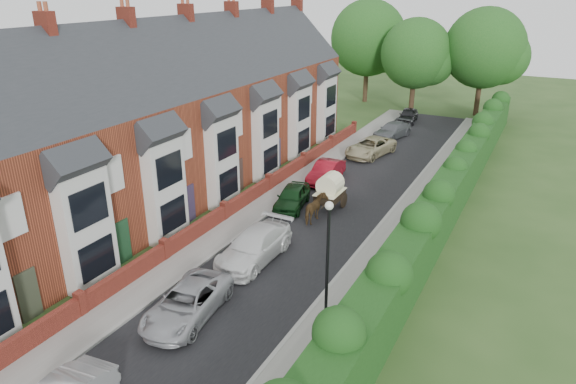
{
  "coord_description": "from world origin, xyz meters",
  "views": [
    {
      "loc": [
        9.76,
        -11.26,
        12.24
      ],
      "look_at": [
        -1.66,
        10.53,
        2.2
      ],
      "focal_mm": 32.0,
      "sensor_mm": 36.0,
      "label": 1
    }
  ],
  "objects_px": {
    "car_silver_b": "(187,303)",
    "car_beige": "(370,147)",
    "car_red": "(326,172)",
    "car_black": "(408,115)",
    "horse": "(316,209)",
    "horse_cart": "(330,189)",
    "car_grey": "(392,130)",
    "car_green": "(292,197)",
    "car_white": "(254,246)",
    "lamppost": "(328,249)"
  },
  "relations": [
    {
      "from": "car_white",
      "to": "car_beige",
      "type": "bearing_deg",
      "value": 91.67
    },
    {
      "from": "lamppost",
      "to": "horse",
      "type": "xyz_separation_m",
      "value": [
        -4.19,
        8.15,
        -2.53
      ]
    },
    {
      "from": "car_black",
      "to": "car_green",
      "type": "bearing_deg",
      "value": -97.56
    },
    {
      "from": "car_black",
      "to": "horse",
      "type": "relative_size",
      "value": 2.09
    },
    {
      "from": "car_green",
      "to": "car_silver_b",
      "type": "bearing_deg",
      "value": -95.56
    },
    {
      "from": "car_black",
      "to": "horse",
      "type": "distance_m",
      "value": 24.1
    },
    {
      "from": "car_grey",
      "to": "car_black",
      "type": "xyz_separation_m",
      "value": [
        -0.25,
        5.88,
        0.01
      ]
    },
    {
      "from": "car_beige",
      "to": "horse_cart",
      "type": "xyz_separation_m",
      "value": [
        1.25,
        -10.71,
        0.59
      ]
    },
    {
      "from": "car_silver_b",
      "to": "car_green",
      "type": "distance_m",
      "value": 11.47
    },
    {
      "from": "horse",
      "to": "horse_cart",
      "type": "relative_size",
      "value": 0.6
    },
    {
      "from": "car_white",
      "to": "horse_cart",
      "type": "distance_m",
      "value": 7.18
    },
    {
      "from": "car_grey",
      "to": "horse",
      "type": "xyz_separation_m",
      "value": [
        1.22,
        -18.18,
        0.13
      ]
    },
    {
      "from": "car_red",
      "to": "horse_cart",
      "type": "height_order",
      "value": "horse_cart"
    },
    {
      "from": "car_silver_b",
      "to": "lamppost",
      "type": "bearing_deg",
      "value": 15.66
    },
    {
      "from": "car_silver_b",
      "to": "car_white",
      "type": "distance_m",
      "value": 5.1
    },
    {
      "from": "car_green",
      "to": "car_grey",
      "type": "relative_size",
      "value": 0.87
    },
    {
      "from": "car_red",
      "to": "horse_cart",
      "type": "relative_size",
      "value": 1.33
    },
    {
      "from": "horse_cart",
      "to": "car_silver_b",
      "type": "bearing_deg",
      "value": -93.79
    },
    {
      "from": "lamppost",
      "to": "horse_cart",
      "type": "xyz_separation_m",
      "value": [
        -4.19,
        10.11,
        -2.04
      ]
    },
    {
      "from": "car_green",
      "to": "car_grey",
      "type": "distance_m",
      "value": 17.04
    },
    {
      "from": "car_white",
      "to": "car_beige",
      "type": "relative_size",
      "value": 1.03
    },
    {
      "from": "car_green",
      "to": "car_white",
      "type": "bearing_deg",
      "value": -90.69
    },
    {
      "from": "car_silver_b",
      "to": "car_beige",
      "type": "distance_m",
      "value": 22.92
    },
    {
      "from": "car_green",
      "to": "car_black",
      "type": "relative_size",
      "value": 1.01
    },
    {
      "from": "car_red",
      "to": "horse",
      "type": "height_order",
      "value": "horse"
    },
    {
      "from": "car_beige",
      "to": "horse",
      "type": "height_order",
      "value": "horse"
    },
    {
      "from": "car_red",
      "to": "horse",
      "type": "distance_m",
      "value": 6.38
    },
    {
      "from": "car_silver_b",
      "to": "car_beige",
      "type": "height_order",
      "value": "car_beige"
    },
    {
      "from": "car_red",
      "to": "horse_cart",
      "type": "distance_m",
      "value": 4.6
    },
    {
      "from": "car_green",
      "to": "car_grey",
      "type": "bearing_deg",
      "value": 75.4
    },
    {
      "from": "horse_cart",
      "to": "car_beige",
      "type": "bearing_deg",
      "value": 96.67
    },
    {
      "from": "horse",
      "to": "horse_cart",
      "type": "bearing_deg",
      "value": -91.97
    },
    {
      "from": "car_silver_b",
      "to": "car_beige",
      "type": "relative_size",
      "value": 0.95
    },
    {
      "from": "car_red",
      "to": "car_beige",
      "type": "xyz_separation_m",
      "value": [
        0.78,
        6.62,
        0.0
      ]
    },
    {
      "from": "lamppost",
      "to": "car_green",
      "type": "xyz_separation_m",
      "value": [
        -6.24,
        9.31,
        -2.64
      ]
    },
    {
      "from": "car_silver_b",
      "to": "car_white",
      "type": "xyz_separation_m",
      "value": [
        -0.01,
        5.1,
        0.09
      ]
    },
    {
      "from": "car_green",
      "to": "lamppost",
      "type": "bearing_deg",
      "value": -67.93
    },
    {
      "from": "car_silver_b",
      "to": "car_black",
      "type": "xyz_separation_m",
      "value": [
        -0.66,
        34.31,
        0.01
      ]
    },
    {
      "from": "car_white",
      "to": "car_beige",
      "type": "xyz_separation_m",
      "value": [
        -0.44,
        17.82,
        -0.05
      ]
    },
    {
      "from": "car_silver_b",
      "to": "car_green",
      "type": "relative_size",
      "value": 1.19
    },
    {
      "from": "car_black",
      "to": "horse_cart",
      "type": "relative_size",
      "value": 1.24
    },
    {
      "from": "lamppost",
      "to": "car_silver_b",
      "type": "distance_m",
      "value": 6.04
    },
    {
      "from": "car_silver_b",
      "to": "horse",
      "type": "bearing_deg",
      "value": 78.38
    },
    {
      "from": "car_red",
      "to": "car_black",
      "type": "relative_size",
      "value": 1.07
    },
    {
      "from": "lamppost",
      "to": "car_beige",
      "type": "xyz_separation_m",
      "value": [
        -5.44,
        20.82,
        -2.63
      ]
    },
    {
      "from": "car_green",
      "to": "horse",
      "type": "height_order",
      "value": "horse"
    },
    {
      "from": "horse",
      "to": "car_beige",
      "type": "bearing_deg",
      "value": -86.33
    },
    {
      "from": "car_beige",
      "to": "horse_cart",
      "type": "distance_m",
      "value": 10.79
    },
    {
      "from": "lamppost",
      "to": "car_white",
      "type": "relative_size",
      "value": 1.04
    },
    {
      "from": "car_black",
      "to": "horse",
      "type": "bearing_deg",
      "value": -92.6
    }
  ]
}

